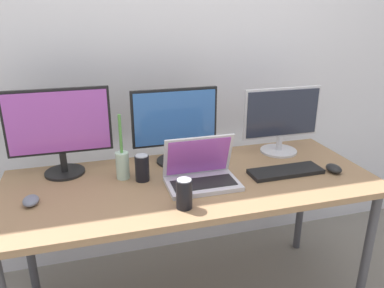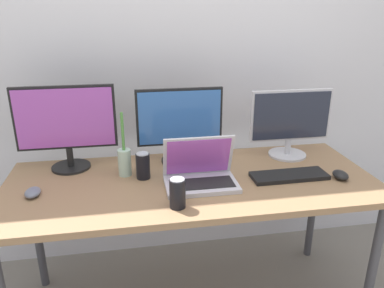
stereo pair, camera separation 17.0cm
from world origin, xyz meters
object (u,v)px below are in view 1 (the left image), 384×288
at_px(monitor_center, 175,124).
at_px(laptop_silver, 201,173).
at_px(mouse_by_keyboard, 334,168).
at_px(work_desk, 192,192).
at_px(soda_can_near_keyboard, 142,168).
at_px(soda_can_by_laptop, 184,194).
at_px(monitor_left, 59,128).
at_px(mouse_by_laptop, 31,201).
at_px(bamboo_vase, 122,163).
at_px(monitor_right, 281,119).
at_px(keyboard_main, 286,171).

bearing_deg(monitor_center, laptop_silver, -79.25).
height_order(monitor_center, mouse_by_keyboard, monitor_center).
height_order(work_desk, soda_can_near_keyboard, soda_can_near_keyboard).
bearing_deg(soda_can_by_laptop, monitor_left, 134.88).
distance_m(monitor_left, laptop_silver, 0.70).
distance_m(laptop_silver, mouse_by_laptop, 0.73).
relative_size(mouse_by_laptop, soda_can_by_laptop, 0.75).
xyz_separation_m(laptop_silver, soda_can_near_keyboard, (-0.25, 0.11, 0.01)).
xyz_separation_m(monitor_left, soda_can_near_keyboard, (0.35, -0.18, -0.17)).
distance_m(soda_can_by_laptop, bamboo_vase, 0.41).
distance_m(monitor_left, monitor_center, 0.56).
height_order(monitor_left, mouse_by_laptop, monitor_left).
height_order(monitor_right, soda_can_near_keyboard, monitor_right).
bearing_deg(monitor_right, mouse_by_keyboard, -68.01).
bearing_deg(monitor_right, bamboo_vase, -173.43).
bearing_deg(bamboo_vase, monitor_center, 23.27).
xyz_separation_m(monitor_left, mouse_by_keyboard, (1.27, -0.35, -0.21)).
relative_size(soda_can_near_keyboard, soda_can_by_laptop, 1.00).
bearing_deg(soda_can_near_keyboard, mouse_by_laptop, -168.24).
relative_size(laptop_silver, keyboard_main, 0.89).
bearing_deg(monitor_left, work_desk, -22.44).
relative_size(work_desk, mouse_by_laptop, 18.48).
height_order(work_desk, mouse_by_laptop, mouse_by_laptop).
relative_size(monitor_center, soda_can_near_keyboard, 3.49).
bearing_deg(keyboard_main, soda_can_by_laptop, -162.80).
bearing_deg(work_desk, keyboard_main, -7.01).
bearing_deg(monitor_right, mouse_by_laptop, -168.87).
bearing_deg(mouse_by_laptop, monitor_left, 66.44).
bearing_deg(mouse_by_laptop, laptop_silver, 0.08).
distance_m(mouse_by_keyboard, soda_can_by_laptop, 0.81).
bearing_deg(mouse_by_laptop, mouse_by_keyboard, -2.25).
bearing_deg(mouse_by_laptop, keyboard_main, -0.26).
distance_m(monitor_right, soda_can_by_laptop, 0.82).
distance_m(laptop_silver, soda_can_near_keyboard, 0.28).
bearing_deg(mouse_by_keyboard, mouse_by_laptop, 179.43).
bearing_deg(bamboo_vase, laptop_silver, -24.61).
relative_size(mouse_by_keyboard, soda_can_by_laptop, 0.76).
distance_m(mouse_by_keyboard, soda_can_near_keyboard, 0.94).
bearing_deg(monitor_center, soda_can_by_laptop, -99.38).
height_order(laptop_silver, mouse_by_laptop, laptop_silver).
bearing_deg(mouse_by_keyboard, laptop_silver, 176.88).
relative_size(monitor_left, soda_can_near_keyboard, 3.81).
bearing_deg(soda_can_by_laptop, mouse_by_laptop, 161.59).
distance_m(soda_can_near_keyboard, soda_can_by_laptop, 0.32).
relative_size(laptop_silver, soda_can_near_keyboard, 2.59).
distance_m(monitor_center, laptop_silver, 0.32).
bearing_deg(monitor_left, soda_can_near_keyboard, -26.82).
xyz_separation_m(monitor_right, mouse_by_laptop, (-1.27, -0.25, -0.18)).
bearing_deg(monitor_right, monitor_left, 178.55).
height_order(monitor_right, laptop_silver, monitor_right).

